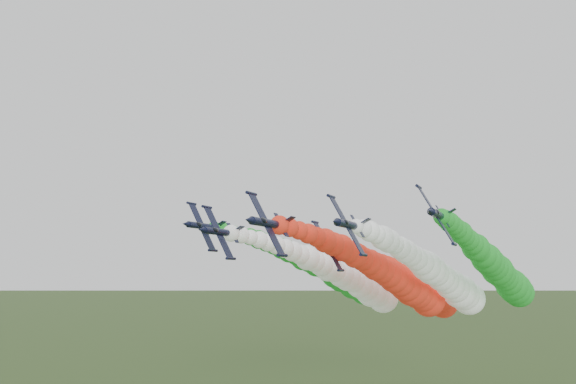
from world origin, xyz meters
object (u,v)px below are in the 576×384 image
object	(u,v)px
jet_inner_left	(352,281)
jet_lead	(398,281)
jet_inner_right	(444,280)
jet_outer_right	(499,272)
jet_trail	(420,288)
jet_outer_left	(333,274)

from	to	relation	value
jet_inner_left	jet_lead	bearing A→B (deg)	-36.94
jet_inner_left	jet_inner_right	world-z (taller)	jet_inner_right
jet_inner_right	jet_inner_left	bearing A→B (deg)	174.28
jet_inner_right	jet_outer_right	bearing A→B (deg)	25.06
jet_outer_right	jet_trail	xyz separation A→B (m)	(-20.32, 12.05, -4.07)
jet_inner_left	jet_trail	xyz separation A→B (m)	(13.40, 15.08, -2.04)
jet_lead	jet_inner_right	xyz separation A→B (m)	(8.27, 8.40, 0.26)
jet_lead	jet_trail	xyz separation A→B (m)	(-0.76, 25.72, -2.13)
jet_lead	jet_outer_left	size ratio (longest dim) A/B	1.00
jet_lead	jet_inner_left	distance (m)	17.72
jet_lead	jet_inner_left	bearing A→B (deg)	143.06
jet_outer_left	jet_outer_right	distance (m)	40.87
jet_inner_left	jet_trail	distance (m)	20.27
jet_lead	jet_outer_right	size ratio (longest dim) A/B	1.00
jet_lead	jet_inner_right	size ratio (longest dim) A/B	1.00
jet_lead	jet_outer_left	xyz separation A→B (m)	(-21.23, 16.29, 1.52)
jet_lead	jet_outer_left	world-z (taller)	jet_outer_left
jet_lead	jet_inner_left	world-z (taller)	jet_lead
jet_lead	jet_inner_right	distance (m)	11.79
jet_inner_left	jet_outer_right	world-z (taller)	jet_outer_right
jet_inner_right	jet_outer_left	bearing A→B (deg)	165.02
jet_inner_left	jet_outer_left	size ratio (longest dim) A/B	1.00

